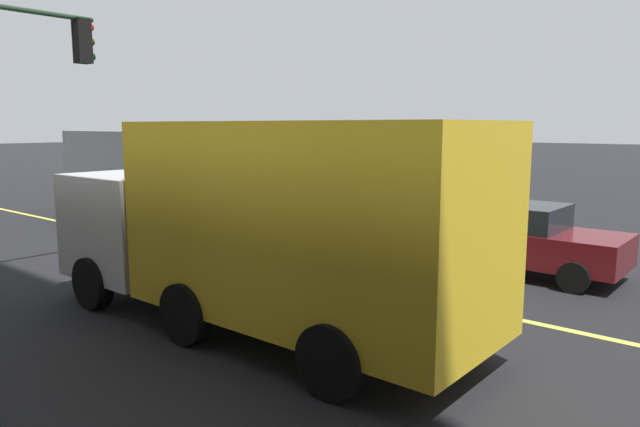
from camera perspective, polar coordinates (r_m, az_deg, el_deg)
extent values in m
plane|color=black|center=(12.75, -3.35, -5.57)|extent=(200.00, 200.00, 0.00)
cube|color=#D8CC4C|center=(12.75, -3.35, -5.54)|extent=(80.00, 0.16, 0.01)
cube|color=#591116|center=(13.12, 19.01, -2.80)|extent=(4.15, 1.78, 0.67)
cube|color=black|center=(13.11, 18.05, -0.14)|extent=(2.17, 1.64, 0.51)
cylinder|color=black|center=(13.61, 25.65, -4.21)|extent=(0.60, 0.22, 0.60)
cylinder|color=black|center=(11.96, 23.59, -5.76)|extent=(0.60, 0.22, 0.60)
cylinder|color=black|center=(14.48, 15.11, -2.92)|extent=(0.60, 0.22, 0.60)
cylinder|color=black|center=(12.95, 11.88, -4.16)|extent=(0.60, 0.22, 0.60)
cube|color=silver|center=(19.60, -12.37, 3.28)|extent=(2.03, 2.32, 1.84)
cube|color=slate|center=(22.61, -18.20, 4.54)|extent=(5.07, 2.32, 2.47)
cylinder|color=black|center=(20.40, -9.83, 0.96)|extent=(0.90, 0.28, 0.90)
cylinder|color=black|center=(19.05, -14.90, 0.26)|extent=(0.90, 0.28, 0.90)
cylinder|color=black|center=(24.37, -17.46, 1.92)|extent=(0.90, 0.28, 0.90)
cylinder|color=black|center=(23.25, -22.04, 1.38)|extent=(0.90, 0.28, 0.90)
cylinder|color=black|center=(22.30, -13.90, 1.47)|extent=(0.90, 0.28, 0.90)
cylinder|color=black|center=(21.07, -18.75, 0.87)|extent=(0.90, 0.28, 0.90)
cube|color=silver|center=(11.15, -16.60, -0.84)|extent=(2.14, 2.33, 1.81)
cube|color=gold|center=(8.16, -1.29, -0.61)|extent=(5.36, 2.33, 2.72)
cylinder|color=black|center=(10.77, -21.34, -6.34)|extent=(0.90, 0.28, 0.90)
cylinder|color=black|center=(11.96, -11.97, -4.47)|extent=(0.90, 0.28, 0.90)
cylinder|color=black|center=(6.88, 1.18, -14.22)|extent=(0.90, 0.28, 0.90)
cylinder|color=black|center=(8.62, 10.56, -9.57)|extent=(0.90, 0.28, 0.90)
cylinder|color=black|center=(8.70, -12.97, -9.49)|extent=(0.90, 0.28, 0.90)
cylinder|color=black|center=(10.13, -2.87, -6.67)|extent=(0.90, 0.28, 0.90)
cube|color=black|center=(13.48, -22.23, 15.34)|extent=(0.28, 0.30, 0.90)
sphere|color=red|center=(13.61, -21.61, 16.58)|extent=(0.18, 0.18, 0.18)
sphere|color=#392905|center=(13.57, -21.54, 15.33)|extent=(0.18, 0.18, 0.18)
sphere|color=black|center=(13.53, -21.47, 14.07)|extent=(0.18, 0.18, 0.18)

